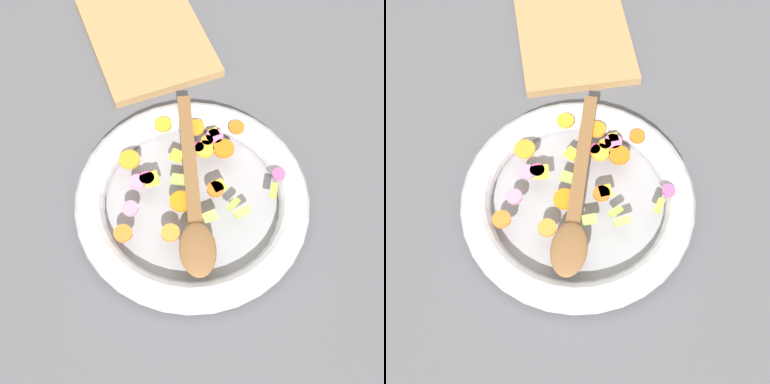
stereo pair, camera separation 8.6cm
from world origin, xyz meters
TOP-DOWN VIEW (x-y plane):
  - ground_plane at (0.00, 0.00)m, footprint 4.00×4.00m
  - skillet at (0.00, 0.00)m, footprint 0.39×0.39m
  - chopped_vegetables at (0.03, -0.00)m, footprint 0.28×0.30m
  - wooden_spoon at (-0.02, 0.01)m, footprint 0.33×0.13m
  - cutting_board at (0.39, -0.05)m, footprint 0.29×0.22m

SIDE VIEW (x-z plane):
  - ground_plane at x=0.00m, z-range 0.00..0.00m
  - cutting_board at x=0.39m, z-range 0.00..0.02m
  - skillet at x=0.00m, z-range 0.00..0.05m
  - chopped_vegetables at x=0.03m, z-range 0.05..0.06m
  - wooden_spoon at x=-0.02m, z-range 0.06..0.07m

